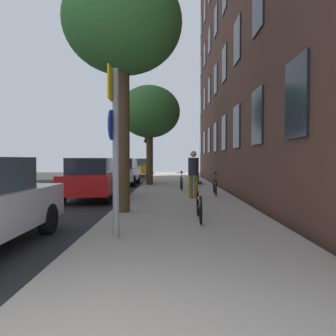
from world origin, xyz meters
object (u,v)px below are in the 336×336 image
Objects in this scene: sign_post at (114,138)px; bicycle_3 at (195,178)px; traffic_light at (148,146)px; bicycle_1 at (215,186)px; bicycle_0 at (199,205)px; car_1 at (92,178)px; tree_near at (123,25)px; tree_far at (150,112)px; bicycle_2 at (181,183)px; car_2 at (123,171)px; car_3 at (139,167)px; pedestrian_0 at (193,171)px.

bicycle_3 is (2.47, 12.55, -1.48)m from sign_post.
traffic_light reaches higher than bicycle_1.
bicycle_1 is at bearing 68.16° from sign_post.
bicycle_3 reaches higher than bicycle_0.
car_1 reaches higher than bicycle_0.
tree_far is (0.10, 9.57, -1.02)m from tree_near.
car_1 is (-4.86, -0.78, 0.36)m from bicycle_1.
car_2 is (-3.43, 4.36, 0.37)m from bicycle_2.
bicycle_1 is (1.13, 5.41, -0.00)m from bicycle_0.
car_3 reaches higher than bicycle_3.
tree_near is at bearing 95.29° from sign_post.
traffic_light is at bearing 91.68° from sign_post.
tree_far is at bearing -81.22° from car_3.
bicycle_0 is (1.74, 1.75, -1.50)m from sign_post.
car_3 reaches higher than bicycle_0.
bicycle_0 is at bearing -51.11° from car_1.
bicycle_2 is at bearing -69.96° from traffic_light.
bicycle_1 is at bearing 78.18° from bicycle_0.
tree_far is at bearing 89.40° from tree_near.
bicycle_1 is (3.30, -7.43, -1.94)m from traffic_light.
tree_near is 4.07× the size of bicycle_2.
bicycle_2 is 5.56m from car_2.
traffic_light is at bearing 97.02° from tree_far.
pedestrian_0 is at bearing 72.68° from sign_post.
pedestrian_0 is at bearing 55.40° from tree_near.
car_1 is at bearing -90.92° from car_2.
tree_far reaches higher than sign_post.
traffic_light is 0.77× the size of car_3.
tree_near is (-0.27, 2.95, 3.31)m from sign_post.
bicycle_2 is 3.14m from pedestrian_0.
traffic_light is at bearing 36.33° from car_2.
car_2 is (-1.71, 1.00, -3.44)m from tree_far.
traffic_light is at bearing 144.95° from bicycle_3.
car_3 is at bearing 111.65° from bicycle_3.
car_2 is (-1.45, -1.07, -1.58)m from traffic_light.
bicycle_3 is (2.90, -2.04, -1.92)m from traffic_light.
tree_far is 1.31× the size of car_3.
bicycle_3 is (0.74, 10.80, 0.02)m from bicycle_0.
bicycle_0 is 22.03m from car_3.
bicycle_2 is (-0.19, 7.41, -0.02)m from bicycle_0.
bicycle_2 is at bearing -105.22° from bicycle_3.
car_2 is at bearing 97.92° from sign_post.
car_2 is at bearing 98.65° from tree_near.
car_3 is (-3.42, 14.32, 0.37)m from bicycle_2.
tree_far is 5.36m from bicycle_2.
sign_post is at bearing -134.79° from bicycle_0.
pedestrian_0 is (2.18, 3.16, -4.16)m from tree_near.
tree_near is at bearing -124.60° from pedestrian_0.
sign_post reaches higher than car_3.
traffic_light reaches higher than car_3.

